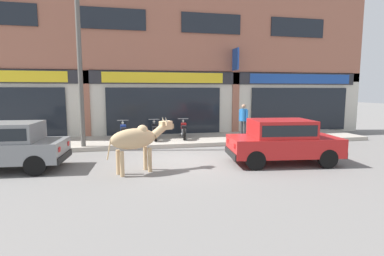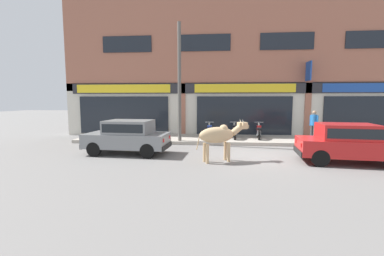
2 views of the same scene
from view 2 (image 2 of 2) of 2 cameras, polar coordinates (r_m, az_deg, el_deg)
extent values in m
plane|color=slate|center=(11.26, 14.22, -5.87)|extent=(90.00, 90.00, 0.00)
cube|color=#A8A093|center=(14.91, 11.95, -2.53)|extent=(19.00, 3.12, 0.18)
cube|color=#9E604C|center=(17.03, 11.67, 19.60)|extent=(23.00, 0.55, 6.78)
cube|color=beige|center=(16.57, 11.32, 3.96)|extent=(23.00, 0.55, 3.40)
cube|color=#28282D|center=(16.26, 11.54, 8.67)|extent=(22.08, 0.08, 0.64)
cube|color=black|center=(17.20, -14.91, 2.78)|extent=(5.83, 0.10, 2.40)
cube|color=yellow|center=(17.17, -15.09, 8.45)|extent=(6.13, 0.05, 0.52)
cube|color=#9E604C|center=(16.31, -2.11, 4.04)|extent=(0.36, 0.12, 3.40)
cube|color=black|center=(16.27, 11.42, 2.68)|extent=(5.83, 0.10, 2.40)
cube|color=yellow|center=(16.23, 11.56, 8.67)|extent=(6.13, 0.05, 0.52)
cube|color=#9E604C|center=(17.13, 24.30, 3.60)|extent=(0.36, 0.12, 3.40)
cube|color=black|center=(18.73, 35.43, 2.10)|extent=(5.83, 0.10, 2.40)
cube|color=#1E479E|center=(18.71, 35.79, 7.29)|extent=(6.13, 0.05, 0.52)
cube|color=black|center=(17.43, -14.23, 17.60)|extent=(3.13, 0.06, 1.00)
cube|color=black|center=(16.54, 2.86, 18.41)|extent=(3.13, 0.06, 1.00)
cube|color=black|center=(17.07, 20.34, 17.66)|extent=(3.13, 0.06, 1.00)
cube|color=black|center=(18.88, 35.37, 15.76)|extent=(3.13, 0.06, 1.00)
cube|color=#1E479E|center=(16.73, 24.49, 11.43)|extent=(0.08, 0.80, 1.10)
ellipsoid|color=tan|center=(9.65, 5.52, -1.56)|extent=(1.49, 1.04, 0.60)
sphere|color=tan|center=(9.74, 7.04, -0.17)|extent=(0.32, 0.32, 0.32)
cylinder|color=tan|center=(10.07, 7.41, -5.06)|extent=(0.12, 0.12, 0.72)
cylinder|color=tan|center=(9.82, 8.14, -5.36)|extent=(0.12, 0.12, 0.72)
cylinder|color=tan|center=(9.73, 2.79, -5.42)|extent=(0.12, 0.12, 0.72)
cylinder|color=tan|center=(9.47, 3.43, -5.75)|extent=(0.12, 0.12, 0.72)
cylinder|color=tan|center=(10.00, 9.82, -0.48)|extent=(0.52, 0.41, 0.43)
cube|color=tan|center=(10.11, 11.13, 0.53)|extent=(0.42, 0.35, 0.26)
cube|color=#957A57|center=(10.20, 12.00, 0.34)|extent=(0.19, 0.20, 0.14)
cone|color=beige|center=(10.16, 10.68, 1.59)|extent=(0.13, 0.10, 0.19)
cone|color=beige|center=(9.98, 11.24, 1.50)|extent=(0.13, 0.10, 0.19)
cube|color=tan|center=(10.20, 10.30, 0.94)|extent=(0.09, 0.14, 0.10)
cube|color=tan|center=(9.92, 11.20, 0.77)|extent=(0.09, 0.14, 0.10)
cylinder|color=tan|center=(9.41, 1.39, -3.09)|extent=(0.17, 0.10, 0.60)
cylinder|color=black|center=(11.37, -20.94, -4.44)|extent=(0.61, 0.22, 0.60)
cylinder|color=black|center=(12.62, -17.68, -3.29)|extent=(0.61, 0.22, 0.60)
cylinder|color=black|center=(10.42, -9.86, -5.06)|extent=(0.61, 0.22, 0.60)
cylinder|color=black|center=(11.77, -7.60, -3.72)|extent=(0.61, 0.22, 0.60)
cube|color=gray|center=(11.44, -14.19, -2.62)|extent=(3.60, 1.84, 0.60)
cube|color=gray|center=(11.33, -13.80, 0.26)|extent=(1.99, 1.57, 0.56)
cube|color=black|center=(11.33, -13.80, 0.26)|extent=(1.84, 1.58, 0.35)
cube|color=black|center=(12.26, -21.63, -3.33)|extent=(0.22, 1.52, 0.20)
cube|color=black|center=(10.92, -5.76, -4.05)|extent=(0.22, 1.52, 0.20)
sphere|color=silver|center=(11.82, -22.99, -2.26)|extent=(0.14, 0.14, 0.14)
sphere|color=silver|center=(12.64, -20.70, -1.64)|extent=(0.14, 0.14, 0.14)
cube|color=red|center=(10.39, -6.34, -2.80)|extent=(0.04, 0.16, 0.14)
cube|color=red|center=(11.33, -5.02, -2.03)|extent=(0.04, 0.16, 0.14)
cylinder|color=black|center=(12.17, 35.42, -4.51)|extent=(0.62, 0.25, 0.60)
cylinder|color=black|center=(11.44, 24.78, -4.54)|extent=(0.62, 0.25, 0.60)
cylinder|color=black|center=(10.07, 26.62, -6.03)|extent=(0.62, 0.25, 0.60)
cube|color=red|center=(11.03, 31.53, -3.68)|extent=(3.66, 2.00, 0.60)
cube|color=red|center=(10.92, 31.21, -0.68)|extent=(2.05, 1.65, 0.56)
cube|color=black|center=(10.92, 31.21, -0.68)|extent=(1.91, 1.65, 0.35)
cube|color=black|center=(10.61, 22.61, -4.81)|extent=(0.30, 1.52, 0.20)
cube|color=red|center=(11.03, 22.07, -2.69)|extent=(0.05, 0.16, 0.14)
cube|color=red|center=(10.07, 23.08, -3.55)|extent=(0.05, 0.16, 0.14)
cylinder|color=black|center=(15.15, 3.87, -0.86)|extent=(0.13, 0.56, 0.56)
cylinder|color=black|center=(13.91, 4.02, -1.49)|extent=(0.13, 0.56, 0.56)
cube|color=#B2B5BA|center=(14.51, 3.94, -1.02)|extent=(0.22, 0.33, 0.24)
cube|color=navy|center=(14.64, 3.93, 0.07)|extent=(0.26, 0.41, 0.24)
cube|color=black|center=(14.24, 3.98, -0.18)|extent=(0.25, 0.53, 0.12)
cylinder|color=#B2B5BA|center=(15.06, 3.88, 0.24)|extent=(0.05, 0.27, 0.59)
cylinder|color=#B2B5BA|center=(15.07, 3.89, 1.32)|extent=(0.52, 0.06, 0.03)
sphere|color=silver|center=(15.14, 3.88, 0.89)|extent=(0.12, 0.12, 0.12)
cylinder|color=#B2B5BA|center=(14.16, 3.54, -1.52)|extent=(0.08, 0.48, 0.06)
cylinder|color=black|center=(15.34, 9.34, -0.84)|extent=(0.12, 0.56, 0.56)
cylinder|color=black|center=(14.10, 9.51, -1.46)|extent=(0.12, 0.56, 0.56)
cube|color=#B2B5BA|center=(14.70, 9.43, -0.99)|extent=(0.21, 0.33, 0.24)
cube|color=black|center=(14.82, 9.42, 0.08)|extent=(0.26, 0.41, 0.24)
cube|color=black|center=(14.43, 9.48, -0.17)|extent=(0.24, 0.53, 0.12)
cylinder|color=#B2B5BA|center=(15.25, 9.37, 0.25)|extent=(0.05, 0.27, 0.59)
cylinder|color=#B2B5BA|center=(15.26, 9.38, 1.31)|extent=(0.52, 0.05, 0.03)
sphere|color=silver|center=(15.33, 9.37, 0.88)|extent=(0.12, 0.12, 0.12)
cylinder|color=#B2B5BA|center=(14.35, 9.03, -1.49)|extent=(0.08, 0.48, 0.06)
cylinder|color=black|center=(15.55, 14.57, -0.86)|extent=(0.17, 0.57, 0.56)
cylinder|color=black|center=(14.31, 14.72, -1.47)|extent=(0.17, 0.57, 0.56)
cube|color=#B2B5BA|center=(14.91, 14.65, -1.01)|extent=(0.24, 0.34, 0.24)
cube|color=red|center=(15.04, 14.66, 0.05)|extent=(0.29, 0.43, 0.24)
cube|color=black|center=(14.64, 14.71, -0.20)|extent=(0.29, 0.54, 0.12)
cylinder|color=#B2B5BA|center=(15.46, 14.61, 0.21)|extent=(0.08, 0.27, 0.59)
cylinder|color=#B2B5BA|center=(15.47, 14.63, 1.26)|extent=(0.52, 0.10, 0.03)
sphere|color=silver|center=(15.54, 14.62, 0.84)|extent=(0.12, 0.12, 0.12)
cylinder|color=#B2B5BA|center=(14.56, 14.26, -1.49)|extent=(0.12, 0.48, 0.06)
cylinder|color=#2D2D33|center=(15.02, 25.09, -1.00)|extent=(0.11, 0.11, 0.82)
cylinder|color=#2D2D33|center=(14.91, 25.63, -1.07)|extent=(0.11, 0.11, 0.82)
cylinder|color=#236BB7|center=(14.90, 25.48, 1.60)|extent=(0.32, 0.32, 0.56)
cylinder|color=#236BB7|center=(15.03, 24.85, 1.55)|extent=(0.08, 0.08, 0.56)
cylinder|color=#236BB7|center=(14.78, 26.12, 1.42)|extent=(0.08, 0.08, 0.56)
sphere|color=tan|center=(14.88, 25.55, 3.13)|extent=(0.20, 0.20, 0.20)
cylinder|color=#595651|center=(13.52, -2.81, 10.04)|extent=(0.18, 0.18, 6.10)
camera|label=1|loc=(0.87, 1.21, 11.50)|focal=28.00mm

